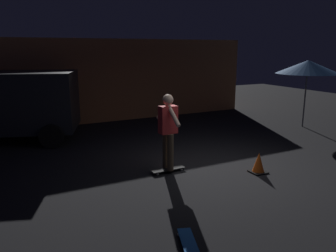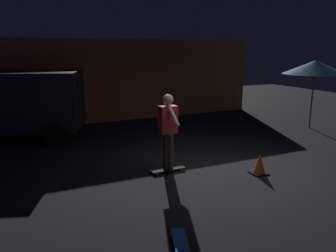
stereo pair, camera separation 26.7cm
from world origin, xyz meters
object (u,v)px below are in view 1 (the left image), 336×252
skateboard_ridden (168,169)px  skater (168,127)px  patio_umbrella (308,67)px  traffic_cone (259,163)px  skateboard_spare (189,244)px

skateboard_ridden → skater: size_ratio=0.47×
patio_umbrella → traffic_cone: 5.57m
skateboard_ridden → skateboard_spare: 2.91m
skateboard_ridden → skateboard_spare: (-1.05, -2.72, 0.00)m
patio_umbrella → skateboard_ridden: bearing=-163.9°
patio_umbrella → skateboard_spare: bearing=-148.2°
skateboard_spare → traffic_cone: (2.82, 1.77, 0.16)m
patio_umbrella → skateboard_spare: (-7.29, -4.52, -2.02)m
skateboard_ridden → skater: skater is taller
patio_umbrella → skateboard_spare: size_ratio=2.87×
skater → traffic_cone: bearing=-28.3°
skateboard_spare → patio_umbrella: bearing=31.8°
skateboard_ridden → skater: 0.98m
skateboard_ridden → traffic_cone: bearing=-28.3°
skateboard_spare → traffic_cone: size_ratio=1.75×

